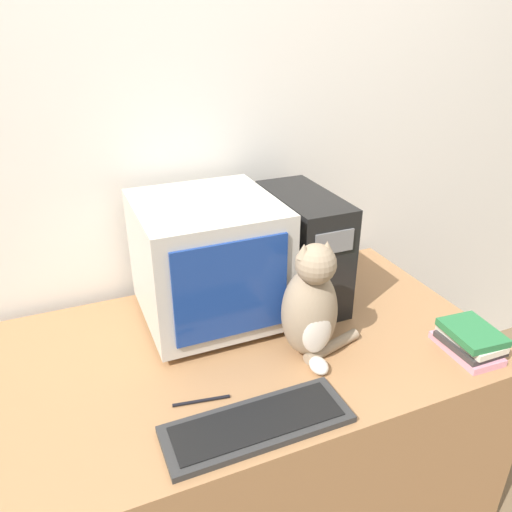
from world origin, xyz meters
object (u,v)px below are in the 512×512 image
Objects in this scene: book_stack at (470,341)px; keyboard at (257,424)px; pen at (201,401)px; crt_monitor at (208,260)px; cat at (311,307)px; computer_tower at (302,248)px.

keyboard is at bearing -177.45° from book_stack.
crt_monitor is at bearing 68.30° from pen.
crt_monitor reaches higher than cat.
book_stack is 1.37× the size of pen.
book_stack is 0.82m from pen.
book_stack is at bearing -7.53° from pen.
keyboard is 0.17m from pen.
computer_tower is 0.85× the size of keyboard.
cat is at bearing 158.11° from book_stack.
cat is at bearing -56.07° from crt_monitor.
pen is at bearing 126.38° from keyboard.
book_stack reaches higher than pen.
keyboard is 3.12× the size of pen.
crt_monitor is 2.14× the size of book_stack.
pen is (-0.81, 0.11, -0.04)m from book_stack.
pen is (-0.15, -0.38, -0.21)m from crt_monitor.
pen is (-0.49, -0.38, -0.19)m from computer_tower.
book_stack is (0.32, -0.49, -0.15)m from computer_tower.
keyboard is at bearing -126.88° from computer_tower.
computer_tower is at bearing 37.75° from pen.
cat is at bearing -112.97° from computer_tower.
crt_monitor reaches higher than pen.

